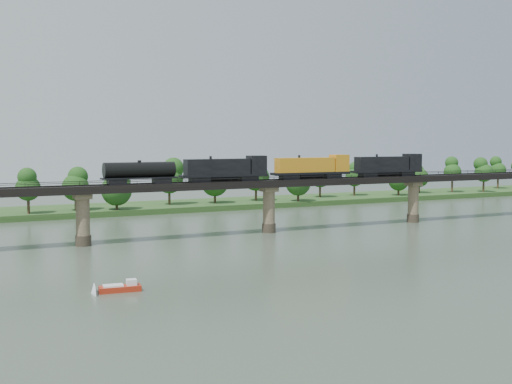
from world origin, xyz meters
name	(u,v)px	position (x,y,z in m)	size (l,w,h in m)	color
ground	(347,254)	(0.00, 0.00, 0.00)	(400.00, 400.00, 0.00)	#364435
far_bank	(183,206)	(0.00, 85.00, 0.80)	(300.00, 24.00, 1.60)	#27491D
bridge	(269,208)	(0.00, 30.00, 5.46)	(236.00, 30.00, 11.50)	#473A2D
bridge_superstructure	(269,179)	(0.00, 30.00, 11.79)	(220.00, 4.90, 0.75)	black
far_treeline	(161,180)	(-8.21, 80.52, 8.83)	(289.06, 17.54, 13.60)	#382619
freight_train	(284,168)	(3.71, 30.00, 14.06)	(77.79, 3.03, 5.35)	black
motorboat	(121,288)	(-43.04, -10.02, 0.53)	(5.69, 2.62, 1.54)	#A92713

